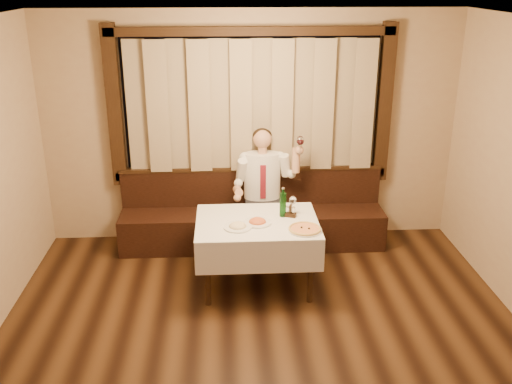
{
  "coord_description": "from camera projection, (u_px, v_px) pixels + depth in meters",
  "views": [
    {
      "loc": [
        -0.32,
        -3.71,
        3.16
      ],
      "look_at": [
        0.0,
        1.9,
        1.0
      ],
      "focal_mm": 40.0,
      "sensor_mm": 36.0,
      "label": 1
    }
  ],
  "objects": [
    {
      "name": "cruet_caddy",
      "position": [
        290.0,
        213.0,
        6.0
      ],
      "size": [
        0.14,
        0.1,
        0.13
      ],
      "rotation": [
        0.0,
        0.0,
        -0.38
      ],
      "color": "black",
      "rests_on": "dining_table"
    },
    {
      "name": "room",
      "position": [
        262.0,
        177.0,
        4.97
      ],
      "size": [
        5.01,
        6.01,
        2.81
      ],
      "color": "black",
      "rests_on": "ground"
    },
    {
      "name": "pasta_cream",
      "position": [
        238.0,
        224.0,
        5.74
      ],
      "size": [
        0.29,
        0.29,
        0.1
      ],
      "rotation": [
        0.0,
        0.0,
        -0.03
      ],
      "color": "white",
      "rests_on": "dining_table"
    },
    {
      "name": "pizza",
      "position": [
        305.0,
        229.0,
        5.69
      ],
      "size": [
        0.34,
        0.34,
        0.04
      ],
      "rotation": [
        0.0,
        0.0,
        -0.27
      ],
      "color": "white",
      "rests_on": "dining_table"
    },
    {
      "name": "green_bottle",
      "position": [
        283.0,
        204.0,
        5.98
      ],
      "size": [
        0.07,
        0.07,
        0.32
      ],
      "rotation": [
        0.0,
        0.0,
        -0.02
      ],
      "color": "#104B12",
      "rests_on": "dining_table"
    },
    {
      "name": "seated_man",
      "position": [
        263.0,
        182.0,
        6.76
      ],
      "size": [
        0.82,
        0.61,
        1.47
      ],
      "color": "black",
      "rests_on": "ground"
    },
    {
      "name": "banquette",
      "position": [
        252.0,
        220.0,
        7.03
      ],
      "size": [
        3.2,
        0.61,
        0.94
      ],
      "color": "black",
      "rests_on": "ground"
    },
    {
      "name": "table_wine_glass",
      "position": [
        293.0,
        201.0,
        6.03
      ],
      "size": [
        0.08,
        0.08,
        0.21
      ],
      "rotation": [
        0.0,
        0.0,
        -0.16
      ],
      "color": "white",
      "rests_on": "dining_table"
    },
    {
      "name": "pasta_red",
      "position": [
        257.0,
        220.0,
        5.84
      ],
      "size": [
        0.29,
        0.29,
        0.1
      ],
      "rotation": [
        0.0,
        0.0,
        -0.01
      ],
      "color": "white",
      "rests_on": "dining_table"
    },
    {
      "name": "dining_table",
      "position": [
        257.0,
        230.0,
        5.96
      ],
      "size": [
        1.27,
        0.97,
        0.76
      ],
      "color": "black",
      "rests_on": "ground"
    }
  ]
}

